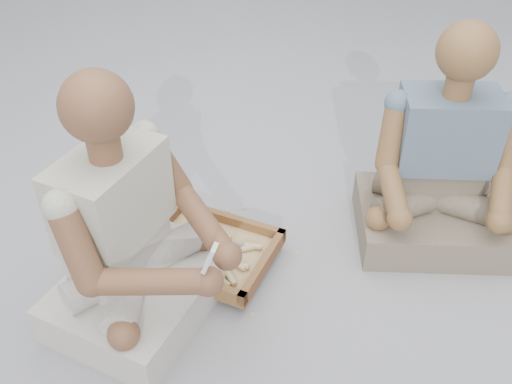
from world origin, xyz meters
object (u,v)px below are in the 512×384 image
(craftsman, at_px, (131,242))
(companion, at_px, (440,174))
(tool_tray, at_px, (209,251))
(carved_panel, at_px, (162,252))

(craftsman, xyz_separation_m, companion, (1.00, 0.72, -0.01))
(tool_tray, bearing_deg, carved_panel, -175.11)
(carved_panel, distance_m, companion, 1.17)
(tool_tray, bearing_deg, craftsman, -120.14)
(carved_panel, bearing_deg, craftsman, -82.62)
(carved_panel, bearing_deg, tool_tray, 4.89)
(carved_panel, height_order, tool_tray, tool_tray)
(carved_panel, distance_m, craftsman, 0.41)
(tool_tray, height_order, companion, companion)
(carved_panel, relative_size, companion, 0.65)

